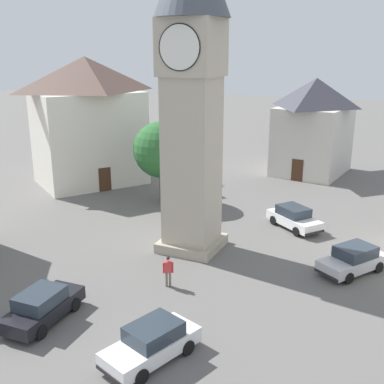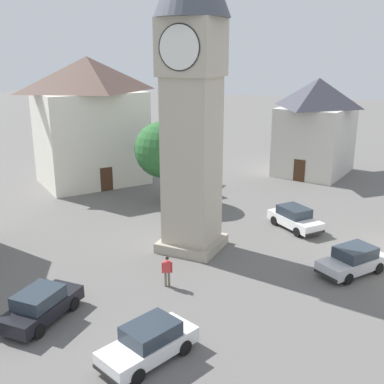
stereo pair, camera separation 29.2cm
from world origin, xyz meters
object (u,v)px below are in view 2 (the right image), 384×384
object	(u,v)px
clock_tower	(192,63)
car_white_side	(295,218)
car_silver_kerb	(353,260)
building_terrace_right	(316,126)
car_blue_kerb	(149,342)
building_shop_left	(90,120)
pedestrian	(167,269)
tree	(163,150)
car_red_corner	(41,305)

from	to	relation	value
clock_tower	car_white_side	world-z (taller)	clock_tower
car_silver_kerb	building_terrace_right	bearing A→B (deg)	106.75
clock_tower	car_white_side	xyz separation A→B (m)	(5.04, 6.01, -10.45)
car_blue_kerb	building_shop_left	world-z (taller)	building_shop_left
car_silver_kerb	car_white_side	xyz separation A→B (m)	(-4.51, 5.38, 0.00)
car_blue_kerb	pedestrian	size ratio (longest dim) A/B	2.63
tree	building_shop_left	size ratio (longest dim) A/B	0.56
car_blue_kerb	car_red_corner	world-z (taller)	same
car_red_corner	tree	size ratio (longest dim) A/B	0.64
building_shop_left	pedestrian	bearing A→B (deg)	-43.52
tree	pedestrian	bearing A→B (deg)	-60.76
car_red_corner	building_shop_left	bearing A→B (deg)	120.89
clock_tower	car_blue_kerb	distance (m)	15.32
car_red_corner	tree	xyz separation A→B (m)	(-3.41, 17.95, 3.53)
car_silver_kerb	building_shop_left	bearing A→B (deg)	159.14
building_shop_left	car_blue_kerb	bearing A→B (deg)	-48.93
car_red_corner	building_shop_left	xyz separation A→B (m)	(-12.15, 20.30, 5.04)
tree	building_terrace_right	world-z (taller)	building_terrace_right
car_red_corner	car_blue_kerb	bearing A→B (deg)	-3.68
car_white_side	pedestrian	world-z (taller)	pedestrian
car_white_side	pedestrian	xyz separation A→B (m)	(-4.08, -11.10, 0.25)
car_silver_kerb	car_red_corner	xyz separation A→B (m)	(-12.28, -11.00, 0.00)
car_blue_kerb	car_red_corner	distance (m)	5.89
car_blue_kerb	pedestrian	world-z (taller)	pedestrian
clock_tower	car_blue_kerb	size ratio (longest dim) A/B	4.32
car_white_side	building_shop_left	world-z (taller)	building_shop_left
building_shop_left	building_terrace_right	xyz separation A→B (m)	(17.96, 12.16, -1.03)
clock_tower	pedestrian	world-z (taller)	clock_tower
car_blue_kerb	car_white_side	distance (m)	16.86
tree	building_shop_left	xyz separation A→B (m)	(-8.73, 2.35, 1.51)
clock_tower	tree	distance (m)	11.97
clock_tower	car_red_corner	xyz separation A→B (m)	(-2.73, -10.36, -10.45)
clock_tower	pedestrian	xyz separation A→B (m)	(0.96, -5.09, -10.21)
car_blue_kerb	building_shop_left	xyz separation A→B (m)	(-18.02, 20.68, 5.04)
building_shop_left	car_silver_kerb	bearing A→B (deg)	-20.86
car_blue_kerb	building_terrace_right	size ratio (longest dim) A/B	0.48
car_red_corner	clock_tower	bearing A→B (deg)	75.26
tree	car_blue_kerb	bearing A→B (deg)	-63.12
building_shop_left	building_terrace_right	size ratio (longest dim) A/B	1.26
car_white_side	building_terrace_right	bearing A→B (deg)	96.91
clock_tower	building_terrace_right	size ratio (longest dim) A/B	2.06
car_blue_kerb	car_white_side	size ratio (longest dim) A/B	1.03
car_white_side	building_terrace_right	distance (m)	16.69
clock_tower	car_red_corner	world-z (taller)	clock_tower
building_terrace_right	pedestrian	bearing A→B (deg)	-94.48
tree	car_red_corner	bearing A→B (deg)	-79.23
car_blue_kerb	car_silver_kerb	world-z (taller)	same
pedestrian	tree	distance (m)	14.90
car_white_side	building_shop_left	distance (m)	20.91
building_shop_left	building_terrace_right	distance (m)	21.71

